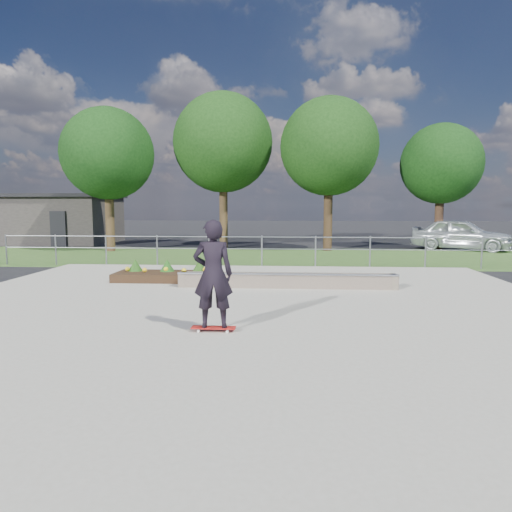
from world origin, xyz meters
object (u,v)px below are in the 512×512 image
Objects in this scene: planter_bed at (166,274)px; skateboarder at (213,274)px; parked_car at (461,234)px; grind_ledge at (287,280)px.

planter_bed is 1.49× the size of skateboarder.
skateboarder is at bearing 174.82° from parked_car.
grind_ledge is 2.97× the size of skateboarder.
skateboarder reaches higher than planter_bed.
planter_bed is at bearing 164.76° from grind_ledge.
planter_bed is at bearing 157.66° from parked_car.
skateboarder reaches higher than parked_car.
parked_car reaches higher than planter_bed.
parked_car is (12.68, 10.90, 0.58)m from planter_bed.
planter_bed is at bearing 113.31° from skateboarder.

